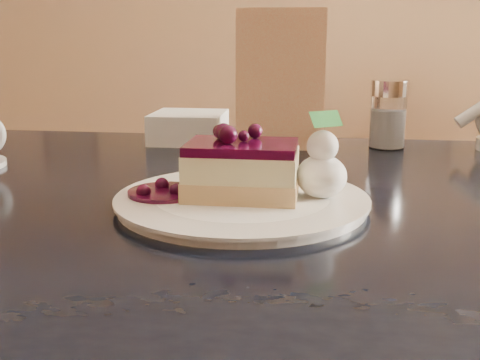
{
  "coord_description": "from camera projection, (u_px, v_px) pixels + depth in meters",
  "views": [
    {
      "loc": [
        0.26,
        -0.52,
        1.03
      ],
      "look_at": [
        0.24,
        0.1,
        0.87
      ],
      "focal_mm": 45.0,
      "sensor_mm": 36.0,
      "label": 1
    }
  ],
  "objects": [
    {
      "name": "main_table",
      "position": [
        247.0,
        257.0,
        0.79
      ],
      "size": [
        1.4,
        1.01,
        0.82
      ],
      "rotation": [
        0.0,
        0.0,
        -0.11
      ],
      "color": "black",
      "rests_on": "ground"
    },
    {
      "name": "dessert_plate",
      "position": [
        242.0,
        202.0,
        0.72
      ],
      "size": [
        0.29,
        0.29,
        0.01
      ],
      "primitive_type": "cylinder",
      "color": "white",
      "rests_on": "main_table"
    },
    {
      "name": "cheesecake_slice",
      "position": [
        242.0,
        170.0,
        0.71
      ],
      "size": [
        0.14,
        0.11,
        0.07
      ],
      "rotation": [
        0.0,
        0.0,
        -0.11
      ],
      "color": "tan",
      "rests_on": "dessert_plate"
    },
    {
      "name": "whipped_cream",
      "position": [
        322.0,
        176.0,
        0.71
      ],
      "size": [
        0.06,
        0.06,
        0.05
      ],
      "color": "white",
      "rests_on": "dessert_plate"
    },
    {
      "name": "berry_sauce",
      "position": [
        164.0,
        193.0,
        0.72
      ],
      "size": [
        0.09,
        0.09,
        0.01
      ],
      "primitive_type": "cylinder",
      "color": "black",
      "rests_on": "dessert_plate"
    },
    {
      "name": "menu_card",
      "position": [
        281.0,
        80.0,
        1.04
      ],
      "size": [
        0.16,
        0.05,
        0.24
      ],
      "primitive_type": "cube",
      "rotation": [
        0.0,
        0.0,
        -0.11
      ],
      "color": "#FFF5BF",
      "rests_on": "main_table"
    },
    {
      "name": "sugar_shaker",
      "position": [
        388.0,
        114.0,
        1.06
      ],
      "size": [
        0.07,
        0.07,
        0.12
      ],
      "color": "white",
      "rests_on": "main_table"
    },
    {
      "name": "napkin_stack",
      "position": [
        189.0,
        127.0,
        1.13
      ],
      "size": [
        0.15,
        0.15,
        0.05
      ],
      "primitive_type": "cube",
      "rotation": [
        0.0,
        0.0,
        -0.11
      ],
      "color": "white",
      "rests_on": "main_table"
    }
  ]
}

